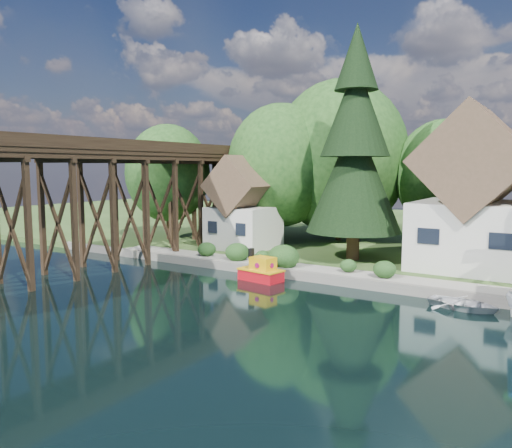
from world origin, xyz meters
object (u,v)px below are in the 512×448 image
object	(u,v)px
house_left	(476,200)
conifer	(355,148)
shed	(244,209)
tugboat	(261,271)
trestle_bridge	(118,194)
boat_white_a	(464,302)

from	to	relation	value
house_left	conifer	xyz separation A→B (m)	(-8.06, -1.76, 3.57)
house_left	shed	size ratio (longest dim) A/B	1.40
tugboat	trestle_bridge	bearing A→B (deg)	-173.50
trestle_bridge	tugboat	xyz separation A→B (m)	(11.76, 1.34, -4.73)
trestle_bridge	house_left	world-z (taller)	house_left
house_left	boat_white_a	size ratio (longest dim) A/B	3.10
trestle_bridge	shed	size ratio (longest dim) A/B	5.63
boat_white_a	house_left	bearing A→B (deg)	15.36
conifer	tugboat	xyz separation A→B (m)	(-3.18, -7.73, -8.09)
boat_white_a	tugboat	bearing A→B (deg)	99.43
trestle_bridge	house_left	distance (m)	25.42
shed	boat_white_a	size ratio (longest dim) A/B	2.21
house_left	conifer	size ratio (longest dim) A/B	0.65
shed	trestle_bridge	bearing A→B (deg)	-118.19
trestle_bridge	conifer	world-z (taller)	conifer
tugboat	boat_white_a	xyz separation A→B (m)	(12.32, 0.15, -0.25)
house_left	tugboat	bearing A→B (deg)	-139.82
tugboat	shed	bearing A→B (deg)	130.25
trestle_bridge	boat_white_a	xyz separation A→B (m)	(24.09, 1.49, -4.98)
trestle_bridge	boat_white_a	bearing A→B (deg)	3.55
tugboat	boat_white_a	distance (m)	12.33
house_left	conifer	world-z (taller)	conifer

